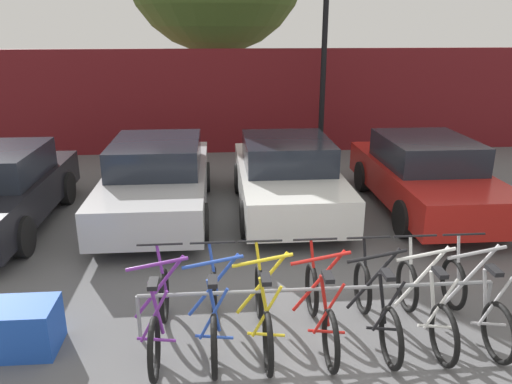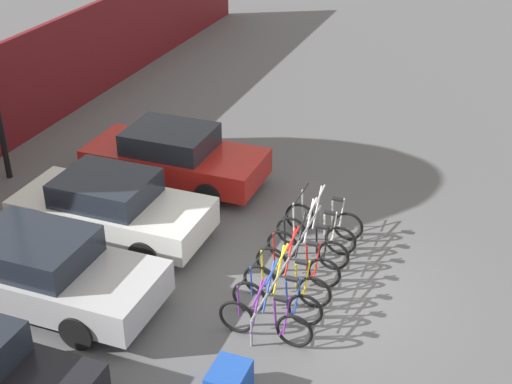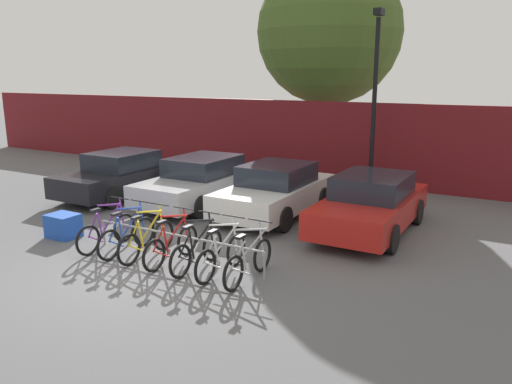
{
  "view_description": "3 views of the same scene",
  "coord_description": "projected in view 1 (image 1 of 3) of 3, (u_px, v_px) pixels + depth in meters",
  "views": [
    {
      "loc": [
        -0.86,
        -4.29,
        3.41
      ],
      "look_at": [
        -0.31,
        2.58,
        1.1
      ],
      "focal_mm": 35.0,
      "sensor_mm": 36.0,
      "label": 1
    },
    {
      "loc": [
        -10.51,
        -2.73,
        8.12
      ],
      "look_at": [
        1.74,
        1.94,
        0.93
      ],
      "focal_mm": 50.0,
      "sensor_mm": 36.0,
      "label": 2
    },
    {
      "loc": [
        6.42,
        -6.89,
        3.71
      ],
      "look_at": [
        1.24,
        2.22,
        1.25
      ],
      "focal_mm": 35.0,
      "sensor_mm": 36.0,
      "label": 3
    }
  ],
  "objects": [
    {
      "name": "car_white",
      "position": [
        287.0,
        176.0,
        9.45
      ],
      "size": [
        1.91,
        4.11,
        1.4
      ],
      "color": "silver",
      "rests_on": "ground"
    },
    {
      "name": "ground_plane",
      "position": [
        305.0,
        369.0,
        5.21
      ],
      "size": [
        120.0,
        120.0,
        0.0
      ],
      "primitive_type": "plane",
      "color": "#59595B"
    },
    {
      "name": "bicycle_red",
      "position": [
        320.0,
        309.0,
        5.6
      ],
      "size": [
        0.68,
        1.71,
        1.05
      ],
      "rotation": [
        0.0,
        0.0,
        0.02
      ],
      "color": "black",
      "rests_on": "ground"
    },
    {
      "name": "car_red",
      "position": [
        426.0,
        175.0,
        9.52
      ],
      "size": [
        1.91,
        4.27,
        1.4
      ],
      "color": "red",
      "rests_on": "ground"
    },
    {
      "name": "bike_rack",
      "position": [
        319.0,
        293.0,
        5.71
      ],
      "size": [
        4.14,
        0.04,
        0.57
      ],
      "color": "gray",
      "rests_on": "ground"
    },
    {
      "name": "car_silver",
      "position": [
        157.0,
        178.0,
        9.3
      ],
      "size": [
        1.91,
        4.48,
        1.4
      ],
      "color": "#B7B7BC",
      "rests_on": "ground"
    },
    {
      "name": "lamp_post",
      "position": [
        325.0,
        35.0,
        12.38
      ],
      "size": [
        0.24,
        0.44,
        5.63
      ],
      "color": "black",
      "rests_on": "ground"
    },
    {
      "name": "hoarding_wall",
      "position": [
        247.0,
        101.0,
        13.74
      ],
      "size": [
        36.0,
        0.16,
        2.82
      ],
      "primitive_type": "cube",
      "color": "maroon",
      "rests_on": "ground"
    },
    {
      "name": "bicycle_blue",
      "position": [
        214.0,
        314.0,
        5.51
      ],
      "size": [
        0.68,
        1.71,
        1.05
      ],
      "rotation": [
        0.0,
        0.0,
        -0.04
      ],
      "color": "black",
      "rests_on": "ground"
    },
    {
      "name": "bicycle_silver",
      "position": [
        474.0,
        302.0,
        5.74
      ],
      "size": [
        0.68,
        1.71,
        1.05
      ],
      "rotation": [
        0.0,
        0.0,
        0.06
      ],
      "color": "black",
      "rests_on": "ground"
    },
    {
      "name": "bicycle_black",
      "position": [
        376.0,
        307.0,
        5.65
      ],
      "size": [
        0.68,
        1.71,
        1.05
      ],
      "rotation": [
        0.0,
        0.0,
        0.05
      ],
      "color": "black",
      "rests_on": "ground"
    },
    {
      "name": "bicycle_purple",
      "position": [
        159.0,
        316.0,
        5.47
      ],
      "size": [
        0.68,
        1.71,
        1.05
      ],
      "rotation": [
        0.0,
        0.0,
        0.01
      ],
      "color": "black",
      "rests_on": "ground"
    },
    {
      "name": "cargo_crate",
      "position": [
        25.0,
        328.0,
        5.44
      ],
      "size": [
        0.7,
        0.56,
        0.55
      ],
      "primitive_type": "cube",
      "color": "blue",
      "rests_on": "ground"
    },
    {
      "name": "bicycle_yellow",
      "position": [
        263.0,
        312.0,
        5.56
      ],
      "size": [
        0.68,
        1.71,
        1.05
      ],
      "rotation": [
        0.0,
        0.0,
        0.06
      ],
      "color": "black",
      "rests_on": "ground"
    },
    {
      "name": "bicycle_white",
      "position": [
        424.0,
        305.0,
        5.7
      ],
      "size": [
        0.68,
        1.71,
        1.05
      ],
      "rotation": [
        0.0,
        0.0,
        0.01
      ],
      "color": "black",
      "rests_on": "ground"
    }
  ]
}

